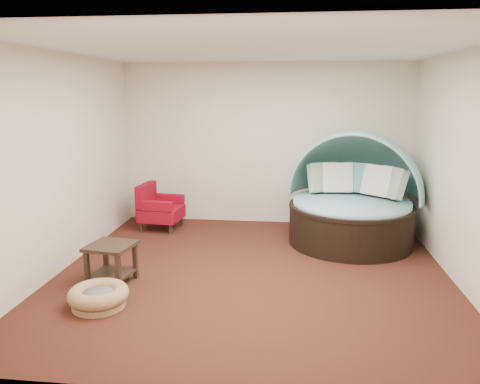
# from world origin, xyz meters

# --- Properties ---
(floor) EXTENTS (5.00, 5.00, 0.00)m
(floor) POSITION_xyz_m (0.00, 0.00, 0.00)
(floor) COLOR #461E14
(floor) RESTS_ON ground
(wall_back) EXTENTS (5.00, 0.00, 5.00)m
(wall_back) POSITION_xyz_m (0.00, 2.50, 1.40)
(wall_back) COLOR beige
(wall_back) RESTS_ON floor
(wall_front) EXTENTS (5.00, 0.00, 5.00)m
(wall_front) POSITION_xyz_m (0.00, -2.50, 1.40)
(wall_front) COLOR beige
(wall_front) RESTS_ON floor
(wall_left) EXTENTS (0.00, 5.00, 5.00)m
(wall_left) POSITION_xyz_m (-2.50, 0.00, 1.40)
(wall_left) COLOR beige
(wall_left) RESTS_ON floor
(wall_right) EXTENTS (0.00, 5.00, 5.00)m
(wall_right) POSITION_xyz_m (2.50, 0.00, 1.40)
(wall_right) COLOR beige
(wall_right) RESTS_ON floor
(ceiling) EXTENTS (5.00, 5.00, 0.00)m
(ceiling) POSITION_xyz_m (0.00, 0.00, 2.80)
(ceiling) COLOR white
(ceiling) RESTS_ON wall_back
(canopy_daybed) EXTENTS (2.41, 2.37, 1.73)m
(canopy_daybed) POSITION_xyz_m (1.42, 1.51, 0.80)
(canopy_daybed) COLOR black
(canopy_daybed) RESTS_ON floor
(pet_basket) EXTENTS (0.71, 0.71, 0.23)m
(pet_basket) POSITION_xyz_m (-1.59, -1.14, 0.12)
(pet_basket) COLOR #997145
(pet_basket) RESTS_ON floor
(red_armchair) EXTENTS (0.73, 0.73, 0.78)m
(red_armchair) POSITION_xyz_m (-1.78, 1.85, 0.36)
(red_armchair) COLOR black
(red_armchair) RESTS_ON floor
(side_table) EXTENTS (0.59, 0.59, 0.50)m
(side_table) POSITION_xyz_m (-1.68, -0.50, 0.32)
(side_table) COLOR black
(side_table) RESTS_ON floor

